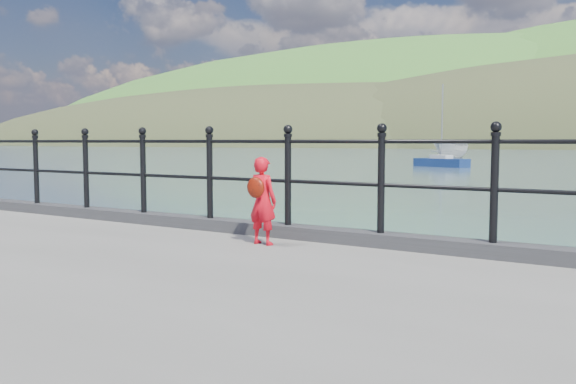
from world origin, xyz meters
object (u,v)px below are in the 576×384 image
Objects in this scene: railing at (247,168)px; child at (262,200)px; launch_white at (452,152)px; sailboat_port at (441,163)px.

railing is 0.92m from child.
launch_white is (-14.11, 52.48, -0.42)m from child.
child is 0.18× the size of launch_white.
railing is at bearing -55.41° from sailboat_port.
launch_white is (-13.47, 51.89, -0.75)m from railing.
railing is 44.81m from sailboat_port.
sailboat_port is (-11.65, 43.24, -1.48)m from railing.
child is (0.63, -0.59, -0.32)m from railing.
child is 54.35m from launch_white.
sailboat_port reaches higher than child.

